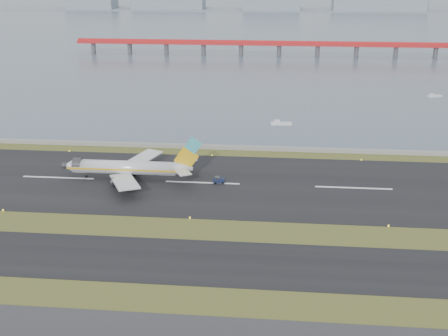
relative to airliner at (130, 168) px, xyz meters
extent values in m
plane|color=#384719|center=(19.82, -30.56, -3.46)|extent=(1000.00, 1000.00, 0.00)
cube|color=black|center=(19.82, -42.56, -3.41)|extent=(1000.00, 18.00, 0.10)
cube|color=black|center=(19.82, -0.56, -3.41)|extent=(1000.00, 45.00, 0.10)
cube|color=gray|center=(19.82, 29.44, -2.96)|extent=(1000.00, 2.50, 1.00)
cube|color=#4B586B|center=(19.82, 429.44, -3.46)|extent=(1400.00, 800.00, 1.30)
cube|color=red|center=(39.82, 219.44, 4.04)|extent=(260.00, 5.00, 1.60)
cube|color=red|center=(39.82, 219.44, 5.54)|extent=(260.00, 0.40, 1.40)
cylinder|color=#4C4C51|center=(-56.18, 219.44, -0.46)|extent=(2.80, 2.80, 7.00)
cylinder|color=#4C4C51|center=(39.82, 219.44, -0.46)|extent=(2.80, 2.80, 7.00)
cylinder|color=#4C4C51|center=(135.82, 219.44, -0.46)|extent=(2.80, 2.80, 7.00)
cube|color=gray|center=(19.82, 589.44, -3.46)|extent=(1400.00, 80.00, 1.00)
cube|color=gray|center=(-200.18, 589.44, 5.54)|extent=(60.00, 35.00, 18.00)
cube|color=gray|center=(-100.18, 589.44, 3.54)|extent=(90.00, 35.00, 14.00)
cube|color=gray|center=(29.82, 589.44, 7.54)|extent=(70.00, 35.00, 22.00)
cube|color=gray|center=(159.82, 589.44, 4.54)|extent=(110.00, 35.00, 16.00)
cylinder|color=silver|center=(-1.50, 0.00, 0.04)|extent=(28.00, 3.80, 3.80)
cone|color=silver|center=(-17.10, 0.00, 0.04)|extent=(3.20, 3.80, 3.80)
cone|color=silver|center=(14.70, 0.00, 0.34)|extent=(5.00, 3.80, 3.80)
cube|color=gold|center=(-1.50, -1.92, 0.04)|extent=(31.00, 0.06, 0.45)
cube|color=gold|center=(-1.50, 1.92, 0.04)|extent=(31.00, 0.06, 0.45)
cube|color=silver|center=(0.70, -8.50, -0.66)|extent=(11.31, 15.89, 1.66)
cube|color=silver|center=(0.70, 8.50, -0.66)|extent=(11.31, 15.89, 1.66)
cylinder|color=#323237|center=(-1.00, -6.00, -1.86)|extent=(4.20, 2.10, 2.10)
cylinder|color=#323237|center=(-1.00, 6.00, -1.86)|extent=(4.20, 2.10, 2.10)
cube|color=gold|center=(15.50, 0.00, 3.24)|extent=(6.80, 0.35, 6.85)
cube|color=#43AFBF|center=(17.40, 0.00, 6.94)|extent=(4.85, 0.37, 4.90)
cube|color=silver|center=(15.00, -3.80, 0.84)|extent=(5.64, 6.80, 0.22)
cube|color=silver|center=(15.00, 3.80, 0.84)|extent=(5.64, 6.80, 0.22)
cylinder|color=black|center=(-12.50, 0.00, -3.01)|extent=(0.80, 0.28, 0.80)
cylinder|color=black|center=(0.00, -2.80, -2.91)|extent=(1.00, 0.38, 1.00)
cylinder|color=black|center=(0.00, 2.80, -2.91)|extent=(1.00, 0.38, 1.00)
cube|color=#151D3B|center=(24.19, -0.38, -2.62)|extent=(3.24, 2.22, 1.11)
cube|color=#323237|center=(23.83, -0.45, -1.88)|extent=(1.55, 1.62, 0.65)
cylinder|color=black|center=(23.33, -1.31, -3.13)|extent=(0.69, 0.40, 0.65)
cylinder|color=black|center=(23.04, 0.15, -3.13)|extent=(0.69, 0.40, 0.65)
cylinder|color=black|center=(25.34, -0.91, -3.13)|extent=(0.69, 0.40, 0.65)
cylinder|color=black|center=(25.05, 0.54, -3.13)|extent=(0.69, 0.40, 0.65)
cube|color=silver|center=(41.04, 59.15, -3.02)|extent=(7.79, 2.88, 0.98)
cube|color=silver|center=(39.40, 59.05, -2.15)|extent=(2.29, 1.88, 0.98)
cube|color=silver|center=(108.37, 110.68, -3.08)|extent=(6.87, 3.99, 0.84)
cube|color=silver|center=(107.04, 110.25, -2.33)|extent=(2.24, 2.00, 0.84)
camera|label=1|loc=(38.70, -139.50, 52.24)|focal=45.00mm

